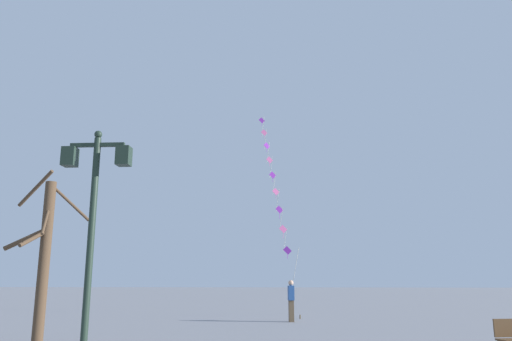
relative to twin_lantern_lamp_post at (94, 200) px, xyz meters
name	(u,v)px	position (x,y,z in m)	size (l,w,h in m)	color
ground_plane	(266,322)	(3.04, 11.66, -3.35)	(160.00, 160.00, 0.00)	gray
twin_lantern_lamp_post	(94,200)	(0.00, 0.00, 0.00)	(1.43, 0.28, 4.84)	#1E2D23
kite_train	(275,187)	(3.28, 18.93, 3.73)	(2.44, 9.99, 12.86)	brown
kite_flyer	(291,300)	(4.09, 11.89, -2.45)	(0.28, 0.62, 1.71)	brown
bare_tree	(43,255)	(-2.82, 3.74, -0.93)	(2.18, 1.56, 4.86)	#4C3826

